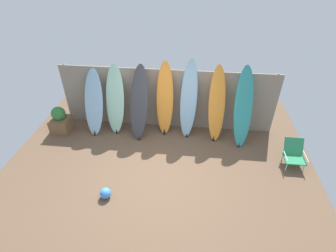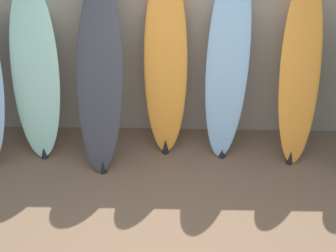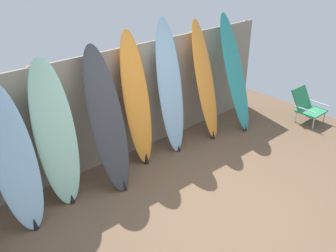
{
  "view_description": "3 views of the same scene",
  "coord_description": "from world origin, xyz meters",
  "px_view_note": "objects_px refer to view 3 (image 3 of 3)",
  "views": [
    {
      "loc": [
        0.76,
        -4.5,
        4.6
      ],
      "look_at": [
        0.18,
        0.62,
        0.94
      ],
      "focal_mm": 28.0,
      "sensor_mm": 36.0,
      "label": 1
    },
    {
      "loc": [
        0.09,
        -2.6,
        3.58
      ],
      "look_at": [
        0.02,
        0.63,
        1.08
      ],
      "focal_mm": 50.0,
      "sensor_mm": 36.0,
      "label": 2
    },
    {
      "loc": [
        -3.13,
        -2.52,
        3.27
      ],
      "look_at": [
        -0.28,
        0.71,
        1.07
      ],
      "focal_mm": 40.0,
      "sensor_mm": 36.0,
      "label": 3
    }
  ],
  "objects_px": {
    "surfboard_orange_3": "(137,101)",
    "surfboard_skyblue_4": "(170,88)",
    "surfboard_seafoam_1": "(55,135)",
    "beach_chair": "(307,105)",
    "surfboard_skyblue_0": "(13,159)",
    "surfboard_teal_6": "(235,74)",
    "surfboard_orange_5": "(205,82)",
    "surfboard_charcoal_2": "(107,121)"
  },
  "relations": [
    {
      "from": "surfboard_seafoam_1",
      "to": "beach_chair",
      "type": "height_order",
      "value": "surfboard_seafoam_1"
    },
    {
      "from": "surfboard_teal_6",
      "to": "beach_chair",
      "type": "bearing_deg",
      "value": -33.97
    },
    {
      "from": "surfboard_charcoal_2",
      "to": "surfboard_orange_3",
      "type": "height_order",
      "value": "surfboard_orange_3"
    },
    {
      "from": "surfboard_skyblue_4",
      "to": "beach_chair",
      "type": "distance_m",
      "value": 2.96
    },
    {
      "from": "surfboard_seafoam_1",
      "to": "surfboard_skyblue_4",
      "type": "xyz_separation_m",
      "value": [
        2.04,
        0.05,
        0.1
      ]
    },
    {
      "from": "surfboard_skyblue_0",
      "to": "surfboard_orange_5",
      "type": "xyz_separation_m",
      "value": [
        3.39,
        0.08,
        0.12
      ]
    },
    {
      "from": "surfboard_teal_6",
      "to": "surfboard_seafoam_1",
      "type": "bearing_deg",
      "value": 178.31
    },
    {
      "from": "surfboard_skyblue_0",
      "to": "surfboard_teal_6",
      "type": "bearing_deg",
      "value": -0.3
    },
    {
      "from": "surfboard_seafoam_1",
      "to": "surfboard_orange_3",
      "type": "relative_size",
      "value": 0.94
    },
    {
      "from": "surfboard_skyblue_0",
      "to": "beach_chair",
      "type": "relative_size",
      "value": 2.88
    },
    {
      "from": "surfboard_orange_3",
      "to": "surfboard_skyblue_4",
      "type": "relative_size",
      "value": 0.96
    },
    {
      "from": "surfboard_skyblue_0",
      "to": "surfboard_orange_3",
      "type": "distance_m",
      "value": 1.99
    },
    {
      "from": "surfboard_orange_3",
      "to": "surfboard_skyblue_4",
      "type": "distance_m",
      "value": 0.65
    },
    {
      "from": "surfboard_skyblue_4",
      "to": "surfboard_charcoal_2",
      "type": "bearing_deg",
      "value": -172.08
    },
    {
      "from": "surfboard_seafoam_1",
      "to": "surfboard_skyblue_0",
      "type": "bearing_deg",
      "value": -172.19
    },
    {
      "from": "surfboard_skyblue_0",
      "to": "surfboard_skyblue_4",
      "type": "xyz_separation_m",
      "value": [
        2.63,
        0.14,
        0.18
      ]
    },
    {
      "from": "surfboard_seafoam_1",
      "to": "surfboard_orange_5",
      "type": "bearing_deg",
      "value": -0.08
    },
    {
      "from": "beach_chair",
      "to": "surfboard_skyblue_4",
      "type": "bearing_deg",
      "value": 135.83
    },
    {
      "from": "surfboard_seafoam_1",
      "to": "surfboard_orange_3",
      "type": "height_order",
      "value": "surfboard_orange_3"
    },
    {
      "from": "surfboard_orange_5",
      "to": "surfboard_teal_6",
      "type": "distance_m",
      "value": 0.69
    },
    {
      "from": "surfboard_charcoal_2",
      "to": "surfboard_orange_3",
      "type": "distance_m",
      "value": 0.71
    },
    {
      "from": "surfboard_orange_5",
      "to": "surfboard_teal_6",
      "type": "height_order",
      "value": "surfboard_teal_6"
    },
    {
      "from": "surfboard_seafoam_1",
      "to": "surfboard_orange_5",
      "type": "distance_m",
      "value": 2.79
    },
    {
      "from": "surfboard_skyblue_0",
      "to": "surfboard_skyblue_4",
      "type": "height_order",
      "value": "surfboard_skyblue_4"
    },
    {
      "from": "surfboard_skyblue_0",
      "to": "surfboard_orange_3",
      "type": "relative_size",
      "value": 0.87
    },
    {
      "from": "surfboard_skyblue_0",
      "to": "surfboard_seafoam_1",
      "type": "relative_size",
      "value": 0.92
    },
    {
      "from": "surfboard_seafoam_1",
      "to": "surfboard_charcoal_2",
      "type": "bearing_deg",
      "value": -10.43
    },
    {
      "from": "surfboard_orange_5",
      "to": "beach_chair",
      "type": "height_order",
      "value": "surfboard_orange_5"
    },
    {
      "from": "surfboard_charcoal_2",
      "to": "surfboard_teal_6",
      "type": "height_order",
      "value": "surfboard_teal_6"
    },
    {
      "from": "surfboard_teal_6",
      "to": "surfboard_skyblue_4",
      "type": "bearing_deg",
      "value": 173.75
    },
    {
      "from": "surfboard_seafoam_1",
      "to": "surfboard_skyblue_4",
      "type": "height_order",
      "value": "surfboard_skyblue_4"
    },
    {
      "from": "beach_chair",
      "to": "surfboard_seafoam_1",
      "type": "bearing_deg",
      "value": 144.91
    },
    {
      "from": "surfboard_skyblue_4",
      "to": "surfboard_orange_5",
      "type": "height_order",
      "value": "surfboard_skyblue_4"
    },
    {
      "from": "surfboard_skyblue_0",
      "to": "surfboard_orange_5",
      "type": "distance_m",
      "value": 3.39
    },
    {
      "from": "surfboard_skyblue_0",
      "to": "surfboard_charcoal_2",
      "type": "relative_size",
      "value": 0.9
    },
    {
      "from": "surfboard_seafoam_1",
      "to": "beach_chair",
      "type": "bearing_deg",
      "value": -11.27
    },
    {
      "from": "surfboard_orange_3",
      "to": "surfboard_orange_5",
      "type": "xyz_separation_m",
      "value": [
        1.41,
        -0.09,
        -0.02
      ]
    },
    {
      "from": "surfboard_seafoam_1",
      "to": "surfboard_skyblue_4",
      "type": "distance_m",
      "value": 2.04
    },
    {
      "from": "surfboard_charcoal_2",
      "to": "surfboard_teal_6",
      "type": "bearing_deg",
      "value": 0.57
    },
    {
      "from": "surfboard_seafoam_1",
      "to": "surfboard_charcoal_2",
      "type": "distance_m",
      "value": 0.72
    },
    {
      "from": "beach_chair",
      "to": "surfboard_charcoal_2",
      "type": "bearing_deg",
      "value": 144.76
    },
    {
      "from": "surfboard_skyblue_0",
      "to": "surfboard_teal_6",
      "type": "height_order",
      "value": "surfboard_teal_6"
    }
  ]
}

